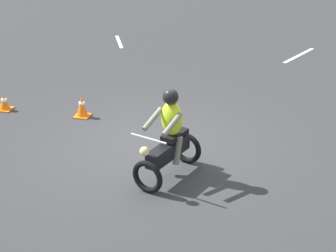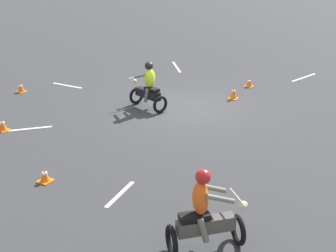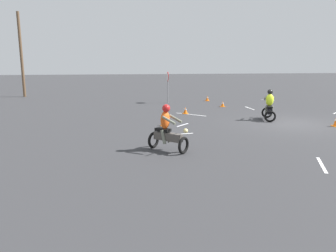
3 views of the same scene
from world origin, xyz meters
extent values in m
plane|color=#333335|center=(0.00, 0.00, 0.00)|extent=(120.00, 120.00, 0.00)
torus|color=black|center=(1.70, 0.45, 0.30)|extent=(0.28, 0.60, 0.60)
torus|color=black|center=(0.46, 0.85, 0.30)|extent=(0.28, 0.60, 0.60)
cube|color=black|center=(1.08, 0.65, 0.52)|extent=(1.12, 0.57, 0.28)
cube|color=black|center=(0.87, 0.72, 0.74)|extent=(0.61, 0.42, 0.10)
cylinder|color=silver|center=(1.65, 0.46, 1.00)|extent=(0.25, 0.68, 0.04)
sphere|color=#F2E08C|center=(1.77, 0.42, 0.82)|extent=(0.20, 0.20, 0.16)
ellipsoid|color=#CCEA26|center=(0.96, 0.69, 1.10)|extent=(0.39, 0.47, 0.64)
cylinder|color=slate|center=(1.19, 0.40, 1.15)|extent=(0.55, 0.25, 0.27)
cylinder|color=slate|center=(1.31, 0.78, 1.15)|extent=(0.55, 0.25, 0.27)
cylinder|color=slate|center=(0.94, 0.55, 0.52)|extent=(0.27, 0.19, 0.51)
cylinder|color=slate|center=(1.03, 0.81, 0.52)|extent=(0.27, 0.19, 0.51)
sphere|color=black|center=(1.00, 0.67, 1.52)|extent=(0.35, 0.35, 0.28)
torus|color=black|center=(-4.65, 6.39, 0.30)|extent=(0.50, 0.49, 0.60)
torus|color=black|center=(-3.75, 7.33, 0.30)|extent=(0.50, 0.49, 0.60)
cube|color=#4C4742|center=(-4.20, 6.86, 0.52)|extent=(0.93, 0.96, 0.28)
cube|color=black|center=(-4.05, 7.02, 0.74)|extent=(0.57, 0.58, 0.10)
cylinder|color=silver|center=(-4.61, 6.43, 1.00)|extent=(0.53, 0.51, 0.04)
sphere|color=#F2E08C|center=(-4.70, 6.34, 0.82)|extent=(0.23, 0.23, 0.16)
ellipsoid|color=#EA5919|center=(-4.12, 6.95, 1.10)|extent=(0.48, 0.48, 0.64)
cylinder|color=slate|center=(-4.47, 6.87, 1.15)|extent=(0.44, 0.46, 0.27)
cylinder|color=slate|center=(-4.18, 6.60, 1.15)|extent=(0.44, 0.46, 0.27)
cylinder|color=slate|center=(-4.23, 7.03, 0.52)|extent=(0.26, 0.26, 0.51)
cylinder|color=slate|center=(-4.03, 6.84, 0.52)|extent=(0.26, 0.26, 0.51)
sphere|color=red|center=(-4.14, 6.92, 1.52)|extent=(0.40, 0.40, 0.28)
cube|color=orange|center=(-1.05, -1.82, 0.01)|extent=(0.32, 0.32, 0.03)
cone|color=orange|center=(-1.05, -1.82, 0.25)|extent=(0.24, 0.24, 0.43)
cylinder|color=white|center=(-1.05, -1.82, 0.31)|extent=(0.13, 0.13, 0.05)
cube|color=orange|center=(0.27, 6.43, 0.01)|extent=(0.32, 0.32, 0.03)
cone|color=orange|center=(0.27, 6.43, 0.18)|extent=(0.24, 0.24, 0.30)
cylinder|color=white|center=(0.27, 6.43, 0.23)|extent=(0.13, 0.13, 0.05)
cube|color=orange|center=(3.74, 4.66, 0.01)|extent=(0.32, 0.32, 0.03)
cone|color=orange|center=(3.74, 4.66, 0.21)|extent=(0.24, 0.24, 0.36)
cylinder|color=white|center=(3.74, 4.66, 0.26)|extent=(0.13, 0.13, 0.05)
cube|color=orange|center=(-0.96, -3.62, 0.01)|extent=(0.32, 0.32, 0.03)
cone|color=orange|center=(-0.96, -3.62, 0.19)|extent=(0.24, 0.24, 0.32)
cylinder|color=white|center=(-0.96, -3.62, 0.23)|extent=(0.13, 0.13, 0.05)
cube|color=orange|center=(6.30, 1.54, 0.01)|extent=(0.32, 0.32, 0.03)
cone|color=orange|center=(6.30, 1.54, 0.20)|extent=(0.24, 0.24, 0.34)
cylinder|color=white|center=(6.30, 1.54, 0.25)|extent=(0.13, 0.13, 0.05)
cube|color=silver|center=(5.40, -0.04, 0.00)|extent=(1.49, 0.12, 0.01)
cube|color=silver|center=(3.42, 4.40, 0.00)|extent=(1.47, 1.57, 0.01)
cube|color=silver|center=(-1.62, 6.01, 0.00)|extent=(0.27, 1.27, 0.01)
cube|color=silver|center=(-2.47, -6.11, 0.00)|extent=(0.58, 1.77, 0.01)
cube|color=silver|center=(3.12, -4.94, 0.00)|extent=(1.36, 1.64, 0.01)
camera|label=1|loc=(11.05, 3.24, 5.71)|focal=70.00mm
camera|label=2|loc=(-7.32, 13.49, 5.30)|focal=50.00mm
camera|label=3|loc=(-15.29, 8.46, 3.17)|focal=35.00mm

